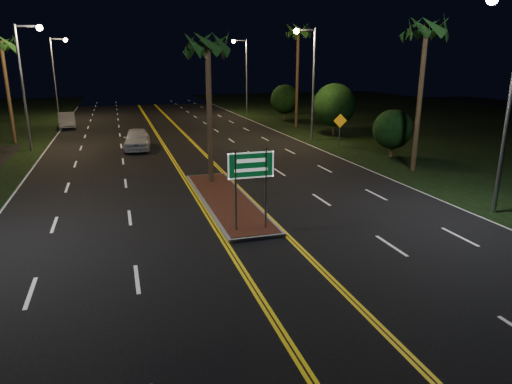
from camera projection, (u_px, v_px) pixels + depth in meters
name	position (u px, v px, depth m)	size (l,w,h in m)	color
ground	(275.00, 261.00, 15.32)	(120.00, 120.00, 0.00)	black
grass_right	(470.00, 127.00, 46.74)	(40.00, 110.00, 0.01)	black
median_island	(226.00, 200.00, 21.73)	(2.25, 10.25, 0.17)	gray
highway_sign	(251.00, 173.00, 17.23)	(1.80, 0.08, 3.20)	gray
streetlight_left_mid	(27.00, 73.00, 32.84)	(1.91, 0.44, 9.00)	gray
streetlight_left_far	(57.00, 69.00, 51.22)	(1.91, 0.44, 9.00)	gray
streetlight_right_near	(506.00, 82.00, 18.59)	(1.91, 0.44, 9.00)	gray
streetlight_right_mid	(309.00, 72.00, 36.97)	(1.91, 0.44, 9.00)	gray
streetlight_right_far	(244.00, 68.00, 55.35)	(1.91, 0.44, 9.00)	gray
palm_median	(208.00, 45.00, 22.97)	(2.40, 2.40, 8.30)	#382819
palm_left_far	(1.00, 44.00, 35.32)	(2.40, 2.40, 8.80)	#382819
palm_right_near	(427.00, 29.00, 25.76)	(2.40, 2.40, 9.30)	#382819
palm_right_far	(298.00, 32.00, 43.97)	(2.40, 2.40, 10.30)	#382819
shrub_near	(393.00, 129.00, 31.45)	(2.70, 2.70, 3.30)	#382819
shrub_mid	(334.00, 105.00, 40.57)	(3.78, 3.78, 4.62)	#382819
shrub_far	(285.00, 99.00, 51.65)	(3.24, 3.24, 3.96)	#382819
car_near	(137.00, 137.00, 34.55)	(2.37, 5.54, 1.85)	silver
car_far	(67.00, 119.00, 46.07)	(2.21, 5.17, 1.72)	#AAAEB4
warning_sign	(340.00, 125.00, 35.57)	(1.06, 0.21, 2.55)	gray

